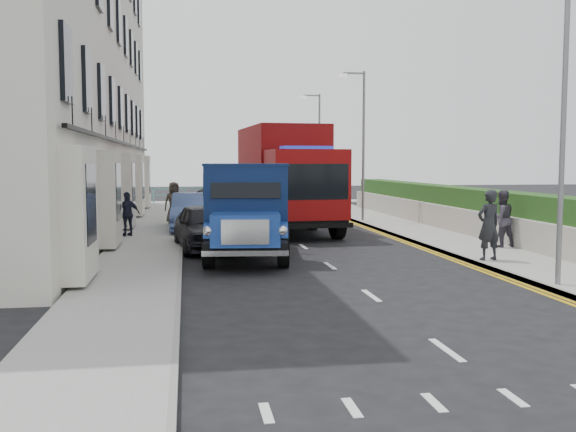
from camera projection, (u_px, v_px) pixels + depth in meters
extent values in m
plane|color=black|center=(348.00, 279.00, 15.60)|extent=(120.00, 120.00, 0.00)
cube|color=gray|center=(150.00, 237.00, 23.64)|extent=(2.40, 38.00, 0.12)
cube|color=gray|center=(422.00, 233.00, 25.28)|extent=(2.60, 38.00, 0.12)
cube|color=gray|center=(243.00, 202.00, 44.13)|extent=(30.00, 2.50, 0.12)
plane|color=#4D5969|center=(220.00, 186.00, 74.65)|extent=(120.00, 120.00, 0.00)
cube|color=beige|center=(46.00, 60.00, 26.32)|extent=(6.00, 30.00, 14.00)
cube|color=black|center=(126.00, 144.00, 27.10)|extent=(0.12, 28.00, 0.10)
cube|color=#B2AD9E|center=(453.00, 220.00, 25.44)|extent=(0.30, 28.00, 1.00)
cube|color=#1E3D13|center=(470.00, 210.00, 25.52)|extent=(1.20, 28.00, 1.70)
cube|color=#59B2A5|center=(244.00, 188.00, 43.26)|extent=(13.00, 0.08, 0.06)
cube|color=#59B2A5|center=(244.00, 194.00, 43.30)|extent=(13.00, 0.06, 0.05)
cylinder|color=slate|center=(563.00, 132.00, 14.01)|extent=(0.12, 0.12, 7.00)
cylinder|color=slate|center=(363.00, 148.00, 29.76)|extent=(0.12, 0.12, 7.00)
cube|color=slate|center=(354.00, 73.00, 29.39)|extent=(1.00, 0.08, 0.08)
cube|color=beige|center=(343.00, 76.00, 29.32)|extent=(0.35, 0.18, 0.18)
cylinder|color=slate|center=(319.00, 151.00, 39.60)|extent=(0.12, 0.12, 7.00)
cube|color=slate|center=(312.00, 95.00, 39.23)|extent=(1.00, 0.08, 0.08)
cube|color=beige|center=(304.00, 97.00, 39.16)|extent=(0.35, 0.18, 0.18)
cylinder|color=black|center=(209.00, 248.00, 17.12)|extent=(0.41, 1.11, 1.09)
cylinder|color=black|center=(283.00, 248.00, 17.22)|extent=(0.41, 1.11, 1.09)
cylinder|color=black|center=(216.00, 235.00, 20.28)|extent=(0.41, 1.11, 1.09)
cylinder|color=black|center=(279.00, 234.00, 20.38)|extent=(0.41, 1.11, 1.09)
cube|color=black|center=(247.00, 235.00, 18.74)|extent=(2.71, 5.63, 0.20)
cube|color=navy|center=(246.00, 229.00, 16.62)|extent=(1.90, 1.65, 0.82)
cube|color=silver|center=(245.00, 232.00, 15.86)|extent=(1.19, 0.22, 0.62)
cube|color=#0C1B41|center=(246.00, 201.00, 17.86)|extent=(2.40, 1.59, 1.98)
cube|color=black|center=(247.00, 222.00, 20.07)|extent=(2.70, 3.41, 0.14)
cylinder|color=black|center=(274.00, 224.00, 23.07)|extent=(0.45, 1.27, 1.25)
cylinder|color=black|center=(337.00, 222.00, 23.60)|extent=(0.45, 1.27, 1.25)
cylinder|color=black|center=(257.00, 216.00, 26.48)|extent=(0.45, 1.27, 1.25)
cylinder|color=black|center=(312.00, 215.00, 27.01)|extent=(0.45, 1.27, 1.25)
cylinder|color=black|center=(247.00, 211.00, 28.90)|extent=(0.45, 1.27, 1.25)
cylinder|color=black|center=(298.00, 210.00, 29.44)|extent=(0.45, 1.27, 1.25)
cube|color=black|center=(288.00, 211.00, 26.18)|extent=(3.14, 8.09, 0.28)
cube|color=maroon|center=(306.00, 184.00, 23.22)|extent=(2.86, 2.33, 2.49)
cube|color=black|center=(314.00, 182.00, 22.19)|extent=(2.49, 0.26, 1.25)
cube|color=#720808|center=(281.00, 167.00, 27.24)|extent=(3.23, 6.07, 3.40)
imported|color=black|center=(206.00, 227.00, 20.70)|extent=(2.29, 4.60, 1.51)
imported|color=#5371B3|center=(193.00, 213.00, 26.10)|extent=(1.80, 4.80, 1.57)
imported|color=#9B9A9F|center=(215.00, 211.00, 28.72)|extent=(2.38, 4.63, 1.28)
imported|color=black|center=(226.00, 194.00, 41.27)|extent=(4.30, 6.24, 1.58)
imported|color=#BBBDC1|center=(266.00, 193.00, 41.22)|extent=(3.26, 5.18, 1.64)
imported|color=black|center=(489.00, 225.00, 17.73)|extent=(0.80, 0.62, 1.96)
imported|color=#39343F|center=(501.00, 219.00, 20.51)|extent=(0.97, 0.80, 1.82)
imported|color=black|center=(128.00, 214.00, 23.55)|extent=(1.02, 0.84, 1.62)
imported|color=#443B31|center=(174.00, 203.00, 28.17)|extent=(1.03, 0.80, 1.85)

